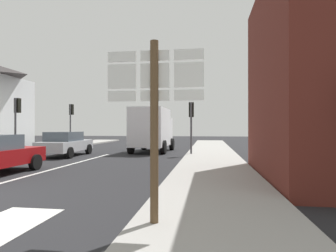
% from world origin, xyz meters
% --- Properties ---
extents(ground_plane, '(80.00, 80.00, 0.00)m').
position_xyz_m(ground_plane, '(0.00, 10.00, 0.00)').
color(ground_plane, '#232326').
extents(sidewalk_right, '(3.06, 44.00, 0.14)m').
position_xyz_m(sidewalk_right, '(6.57, 8.00, 0.07)').
color(sidewalk_right, '#9E9B96').
rests_on(sidewalk_right, ground).
extents(lane_centre_stripe, '(0.16, 12.00, 0.01)m').
position_xyz_m(lane_centre_stripe, '(0.00, 6.00, 0.01)').
color(lane_centre_stripe, silver).
rests_on(lane_centre_stripe, ground).
extents(lane_turn_arrow, '(1.20, 2.20, 0.01)m').
position_xyz_m(lane_turn_arrow, '(2.77, -1.00, 0.01)').
color(lane_turn_arrow, silver).
rests_on(lane_turn_arrow, ground).
extents(sedan_far, '(2.05, 4.24, 1.47)m').
position_xyz_m(sedan_far, '(-2.20, 10.68, 0.76)').
color(sedan_far, '#B7BABF').
rests_on(sedan_far, ground).
extents(delivery_truck, '(2.62, 5.07, 3.05)m').
position_xyz_m(delivery_truck, '(2.45, 14.18, 1.65)').
color(delivery_truck, silver).
rests_on(delivery_truck, ground).
extents(route_sign_post, '(1.66, 0.14, 3.20)m').
position_xyz_m(route_sign_post, '(5.47, -0.80, 2.00)').
color(route_sign_post, brown).
rests_on(route_sign_post, ground).
extents(traffic_light_near_right, '(0.30, 0.49, 3.27)m').
position_xyz_m(traffic_light_near_right, '(5.34, 11.90, 2.42)').
color(traffic_light_near_right, '#47474C').
rests_on(traffic_light_near_right, ground).
extents(traffic_light_far_left, '(0.30, 0.49, 3.73)m').
position_xyz_m(traffic_light_far_left, '(-5.34, 17.57, 2.76)').
color(traffic_light_far_left, '#47474C').
rests_on(traffic_light_far_left, ground).
extents(traffic_light_near_left, '(0.30, 0.49, 3.55)m').
position_xyz_m(traffic_light_near_left, '(-5.34, 10.56, 2.63)').
color(traffic_light_near_left, '#47474C').
rests_on(traffic_light_near_left, ground).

